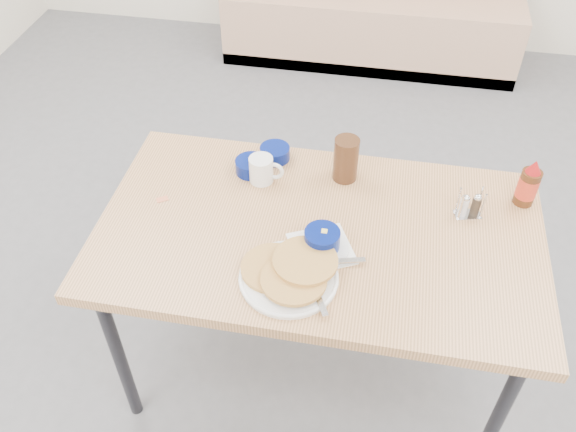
% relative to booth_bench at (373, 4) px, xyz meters
% --- Properties ---
extents(ground, '(6.00, 6.00, 0.00)m').
position_rel_booth_bench_xyz_m(ground, '(0.00, -2.78, -0.35)').
color(ground, slate).
rests_on(ground, ground).
extents(booth_bench, '(1.90, 0.56, 1.22)m').
position_rel_booth_bench_xyz_m(booth_bench, '(0.00, 0.00, 0.00)').
color(booth_bench, tan).
rests_on(booth_bench, ground).
extents(dining_table, '(1.40, 0.80, 0.76)m').
position_rel_booth_bench_xyz_m(dining_table, '(0.00, -2.53, 0.35)').
color(dining_table, tan).
rests_on(dining_table, ground).
extents(pancake_plate, '(0.29, 0.29, 0.05)m').
position_rel_booth_bench_xyz_m(pancake_plate, '(-0.05, -2.75, 0.43)').
color(pancake_plate, white).
rests_on(pancake_plate, dining_table).
extents(coffee_mug, '(0.12, 0.08, 0.09)m').
position_rel_booth_bench_xyz_m(coffee_mug, '(-0.22, -2.33, 0.46)').
color(coffee_mug, white).
rests_on(coffee_mug, dining_table).
extents(grits_setting, '(0.26, 0.24, 0.08)m').
position_rel_booth_bench_xyz_m(grits_setting, '(0.02, -2.62, 0.44)').
color(grits_setting, white).
rests_on(grits_setting, dining_table).
extents(creamer_bowl, '(0.11, 0.11, 0.05)m').
position_rel_booth_bench_xyz_m(creamer_bowl, '(-0.27, -2.30, 0.43)').
color(creamer_bowl, '#041461').
rests_on(creamer_bowl, dining_table).
extents(butter_bowl, '(0.11, 0.11, 0.05)m').
position_rel_booth_bench_xyz_m(butter_bowl, '(-0.21, -2.21, 0.43)').
color(butter_bowl, '#041461').
rests_on(butter_bowl, dining_table).
extents(amber_tumbler, '(0.11, 0.11, 0.16)m').
position_rel_booth_bench_xyz_m(amber_tumbler, '(0.05, -2.27, 0.49)').
color(amber_tumbler, '#402514').
rests_on(amber_tumbler, dining_table).
extents(condiment_caddy, '(0.09, 0.07, 0.10)m').
position_rel_booth_bench_xyz_m(condiment_caddy, '(0.46, -2.38, 0.45)').
color(condiment_caddy, silver).
rests_on(condiment_caddy, dining_table).
extents(syrup_bottle, '(0.07, 0.07, 0.17)m').
position_rel_booth_bench_xyz_m(syrup_bottle, '(0.64, -2.29, 0.48)').
color(syrup_bottle, '#47230F').
rests_on(syrup_bottle, dining_table).
extents(sugar_wrapper, '(0.04, 0.04, 0.00)m').
position_rel_booth_bench_xyz_m(sugar_wrapper, '(-0.53, -2.49, 0.41)').
color(sugar_wrapper, '#DE724A').
rests_on(sugar_wrapper, dining_table).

